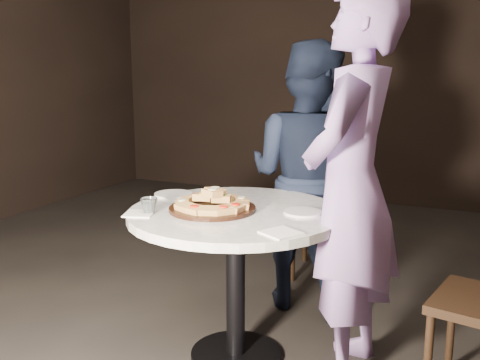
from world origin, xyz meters
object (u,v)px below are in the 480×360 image
object	(u,v)px
serving_board	(212,209)
diner_teal	(351,188)
water_glass	(149,206)
chair_far	(327,194)
diner_navy	(307,177)
focaccia_pile	(213,201)
table	(235,238)

from	to	relation	value
serving_board	diner_teal	xyz separation A→B (m)	(0.59, 0.17, 0.12)
water_glass	diner_teal	xyz separation A→B (m)	(0.82, 0.33, 0.09)
serving_board	chair_far	size ratio (longest dim) A/B	0.39
water_glass	diner_teal	size ratio (longest dim) A/B	0.04
diner_navy	focaccia_pile	bearing A→B (deg)	85.95
chair_far	diner_navy	size ratio (longest dim) A/B	0.66
diner_navy	water_glass	bearing A→B (deg)	75.78
focaccia_pile	water_glass	world-z (taller)	focaccia_pile
diner_teal	diner_navy	bearing A→B (deg)	-144.18
diner_navy	table	bearing A→B (deg)	91.63
serving_board	diner_teal	world-z (taller)	diner_teal
table	chair_far	size ratio (longest dim) A/B	1.05
table	focaccia_pile	distance (m)	0.21
chair_far	diner_navy	world-z (taller)	diner_navy
serving_board	diner_teal	distance (m)	0.63
table	focaccia_pile	size ratio (longest dim) A/B	2.98
diner_navy	diner_teal	size ratio (longest dim) A/B	0.88
chair_far	diner_teal	xyz separation A→B (m)	(0.39, -1.04, 0.29)
table	serving_board	bearing A→B (deg)	-148.73
focaccia_pile	chair_far	xyz separation A→B (m)	(0.20, 1.20, -0.20)
chair_far	focaccia_pile	bearing A→B (deg)	74.37
table	diner_teal	world-z (taller)	diner_teal
diner_navy	diner_teal	distance (m)	0.76
diner_teal	water_glass	bearing A→B (deg)	-64.41
serving_board	diner_teal	bearing A→B (deg)	15.76
table	focaccia_pile	xyz separation A→B (m)	(-0.09, -0.05, 0.18)
table	water_glass	distance (m)	0.43
serving_board	diner_navy	size ratio (longest dim) A/B	0.26
focaccia_pile	table	bearing A→B (deg)	30.81
serving_board	focaccia_pile	distance (m)	0.04
diner_navy	serving_board	bearing A→B (deg)	85.90
table	diner_navy	size ratio (longest dim) A/B	0.69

